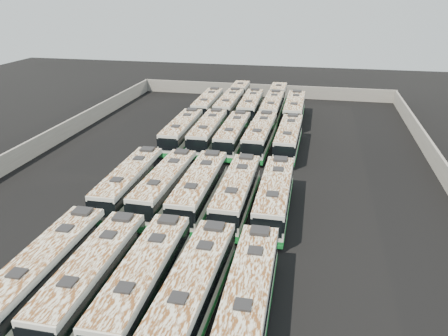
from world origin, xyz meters
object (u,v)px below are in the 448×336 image
bus_midfront_far_left (130,183)px  bus_back_center (251,107)px  bus_midback_far_left (182,131)px  bus_midback_right (260,136)px  bus_midback_center (233,135)px  bus_midfront_far_right (275,196)px  bus_back_far_left (208,105)px  bus_back_far_right (294,109)px  bus_midback_left (208,132)px  bus_back_right (274,103)px  bus_back_left (233,101)px  bus_midfront_left (165,186)px  bus_midfront_right (237,193)px  bus_front_far_left (47,268)px  bus_front_right (193,290)px  bus_front_left (93,276)px  bus_front_center (144,281)px  bus_front_far_right (249,295)px  bus_midfront_center (199,189)px  bus_midback_far_right (289,138)px

bus_midfront_far_left → bus_back_center: 30.24m
bus_midback_far_left → bus_midback_right: bearing=-0.1°
bus_midback_center → bus_midfront_far_right: bearing=-67.1°
bus_back_far_left → bus_back_far_right: bus_back_far_right is taller
bus_midfront_far_left → bus_midback_left: (3.41, 16.05, 0.02)m
bus_back_right → bus_back_left: bearing=178.7°
bus_midfront_left → bus_back_right: (6.52, 32.34, 0.02)m
bus_midfront_right → bus_midback_far_left: bus_midfront_right is taller
bus_front_far_left → bus_midback_right: (9.76, 29.40, 0.04)m
bus_midfront_far_left → bus_back_left: size_ratio=0.64×
bus_front_right → bus_midfront_far_left: bus_front_right is taller
bus_midfront_left → bus_midback_center: size_ratio=1.00×
bus_back_far_left → bus_front_left: bearing=-86.9°
bus_midback_right → bus_back_far_right: size_ratio=0.99×
bus_midback_left → bus_midback_right: bearing=-1.5°
bus_midfront_left → bus_back_far_left: bus_back_far_left is taller
bus_midfront_far_left → bus_back_far_left: bearing=88.7°
bus_front_far_left → bus_front_center: bearing=0.5°
bus_front_left → bus_midback_center: (3.22, 29.39, -0.00)m
bus_front_center → bus_midfront_far_left: bus_front_center is taller
bus_back_left → bus_back_center: bus_back_center is taller
bus_front_right → bus_back_far_left: bearing=104.3°
bus_front_right → bus_midback_far_left: (-9.74, 29.36, -0.02)m
bus_front_left → bus_midback_right: bus_midback_right is taller
bus_front_right → bus_midfront_right: bearing=91.0°
bus_front_left → bus_midfront_right: size_ratio=0.99×
bus_front_center → bus_midback_center: size_ratio=1.02×
bus_front_left → bus_front_right: size_ratio=0.98×
bus_front_center → bus_midfront_right: 13.70m
bus_front_far_right → bus_back_center: 43.33m
bus_midfront_center → bus_midfront_left: bearing=177.5°
bus_front_center → bus_midfront_left: (-3.31, 13.46, -0.02)m
bus_midfront_far_left → bus_midback_far_right: bearing=49.1°
bus_midfront_far_left → bus_midfront_right: 10.00m
bus_midfront_right → bus_midback_right: bus_midback_right is taller
bus_midfront_far_left → bus_back_far_right: bus_back_far_right is taller
bus_front_left → bus_front_far_right: size_ratio=1.00×
bus_midback_far_left → bus_midback_left: size_ratio=0.98×
bus_midfront_far_left → bus_back_right: (9.89, 32.47, 0.01)m
bus_front_right → bus_back_far_left: size_ratio=1.01×
bus_front_right → bus_front_far_right: size_ratio=1.02×
bus_midfront_right → bus_back_left: size_ratio=0.64×
bus_front_right → bus_back_center: (-3.21, 43.02, 0.02)m
bus_front_center → bus_midback_right: (3.21, 29.33, 0.03)m
bus_midback_left → bus_midback_center: (3.17, -0.17, -0.03)m
bus_back_far_left → bus_midfront_center: bearing=-78.7°
bus_front_far_right → bus_midfront_far_right: bus_midfront_far_right is taller
bus_midback_center → bus_back_right: bus_back_right is taller
bus_midback_left → bus_midback_right: 6.47m
bus_midfront_center → bus_midback_right: 16.33m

